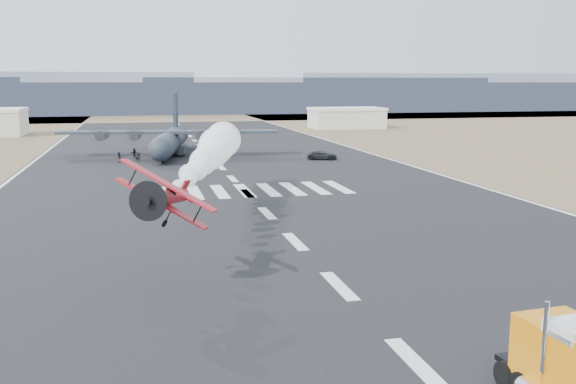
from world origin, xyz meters
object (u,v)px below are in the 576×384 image
object	(u,v)px
aerobatic_biplane	(166,197)
hangar_right	(346,118)
transport_aircraft	(170,139)
crew_c	(139,157)
crew_b	(119,157)
crew_g	(137,157)
crew_e	(219,153)
crew_f	(134,153)
crew_d	(206,156)
crew_h	(211,156)
support_vehicle	(322,155)
crew_a	(232,151)

from	to	relation	value
aerobatic_biplane	hangar_right	bearing A→B (deg)	79.88
transport_aircraft	crew_c	bearing A→B (deg)	-113.29
crew_b	crew_c	xyz separation A→B (m)	(3.17, 0.60, -0.08)
aerobatic_biplane	crew_g	xyz separation A→B (m)	(-1.94, 68.57, -5.03)
crew_e	crew_f	bearing A→B (deg)	38.18
crew_d	crew_h	distance (m)	1.02
support_vehicle	crew_e	world-z (taller)	crew_e
crew_d	crew_g	size ratio (longest dim) A/B	1.02
crew_h	crew_d	bearing A→B (deg)	93.39
crew_b	crew_f	xyz separation A→B (m)	(2.44, 5.49, 0.02)
crew_b	crew_h	xyz separation A→B (m)	(15.06, 0.12, -0.08)
transport_aircraft	crew_e	size ratio (longest dim) A/B	22.08
hangar_right	crew_h	distance (m)	82.54
crew_d	crew_g	distance (m)	11.39
hangar_right	crew_d	distance (m)	83.42
aerobatic_biplane	crew_h	world-z (taller)	aerobatic_biplane
crew_b	crew_c	bearing A→B (deg)	85.90
support_vehicle	crew_g	world-z (taller)	crew_g
aerobatic_biplane	crew_a	bearing A→B (deg)	91.21
crew_g	aerobatic_biplane	bearing A→B (deg)	103.33
crew_a	crew_d	world-z (taller)	crew_a
crew_h	crew_a	bearing A→B (deg)	-62.00
crew_d	crew_g	world-z (taller)	crew_d
aerobatic_biplane	crew_c	world-z (taller)	aerobatic_biplane
aerobatic_biplane	crew_g	bearing A→B (deg)	104.22
transport_aircraft	crew_c	distance (m)	10.70
support_vehicle	transport_aircraft	bearing A→B (deg)	80.44
aerobatic_biplane	support_vehicle	bearing A→B (deg)	78.36
crew_e	aerobatic_biplane	bearing A→B (deg)	128.41
hangar_right	crew_e	distance (m)	79.17
crew_f	crew_g	bearing A→B (deg)	58.05
crew_f	crew_g	distance (m)	4.22
transport_aircraft	crew_a	size ratio (longest dim) A/B	21.58
crew_a	crew_h	world-z (taller)	crew_a
crew_c	transport_aircraft	bearing A→B (deg)	82.35
aerobatic_biplane	crew_f	world-z (taller)	aerobatic_biplane
hangar_right	crew_g	size ratio (longest dim) A/B	12.60
hangar_right	crew_g	xyz separation A→B (m)	(-58.70, -66.97, -2.20)
aerobatic_biplane	transport_aircraft	bearing A→B (deg)	99.64
crew_d	crew_a	bearing A→B (deg)	169.58
crew_h	hangar_right	bearing A→B (deg)	-57.32
crew_g	crew_a	bearing A→B (deg)	-153.74
crew_e	crew_h	bearing A→B (deg)	105.76
aerobatic_biplane	crew_b	xyz separation A→B (m)	(-4.82, 67.27, -4.97)
crew_h	crew_c	bearing A→B (deg)	64.70
crew_h	crew_f	bearing A→B (deg)	43.95
transport_aircraft	crew_a	bearing A→B (deg)	-10.68
crew_b	crew_c	world-z (taller)	crew_b
aerobatic_biplane	crew_a	size ratio (longest dim) A/B	3.52
crew_c	crew_g	world-z (taller)	crew_g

